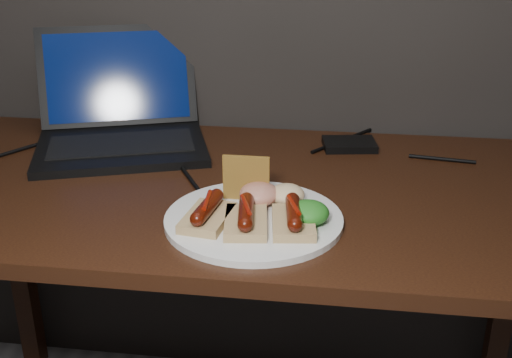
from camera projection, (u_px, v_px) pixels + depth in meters
name	position (u px, v px, depth m)	size (l,w,h in m)	color
desk	(229.00, 224.00, 1.31)	(1.40, 0.70, 0.75)	#351D0D
laptop	(120.00, 121.00, 1.47)	(0.46, 0.46, 0.25)	black
hard_drive	(349.00, 144.00, 1.46)	(0.12, 0.09, 0.02)	black
desk_cables	(236.00, 155.00, 1.41)	(1.06, 0.42, 0.01)	black
plate	(254.00, 220.00, 1.11)	(0.31, 0.31, 0.01)	silver
bread_sausage_left	(207.00, 213.00, 1.09)	(0.09, 0.12, 0.04)	tan
bread_sausage_center	(246.00, 218.00, 1.07)	(0.08, 0.12, 0.04)	tan
bread_sausage_right	(293.00, 218.00, 1.07)	(0.08, 0.12, 0.04)	tan
crispbread	(246.00, 178.00, 1.16)	(0.09, 0.01, 0.09)	#AC7C2F
salad_greens	(309.00, 213.00, 1.08)	(0.07, 0.07, 0.04)	#105114
salsa_mound	(259.00, 194.00, 1.15)	(0.07, 0.07, 0.04)	maroon
coleslaw_mound	(287.00, 194.00, 1.15)	(0.06, 0.06, 0.04)	beige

